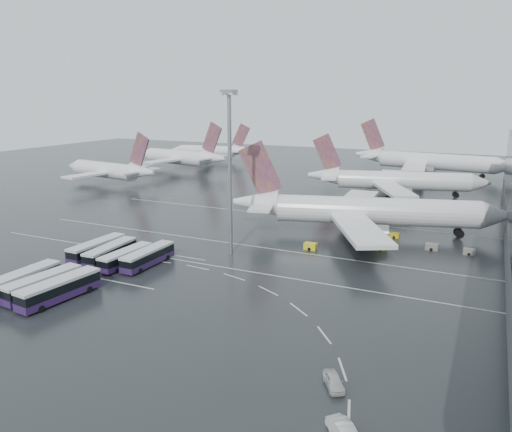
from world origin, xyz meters
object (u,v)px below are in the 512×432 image
at_px(van_curve_c, 345,432).
at_px(jet_remote_mid, 182,158).
at_px(bus_row_far_b, 43,284).
at_px(gse_cart_belly_e, 394,235).
at_px(bus_row_near_d, 148,257).
at_px(van_curve_b, 334,381).
at_px(airliner_main, 362,211).
at_px(bus_row_near_c, 126,257).
at_px(bus_row_far_c, 59,289).
at_px(gse_cart_belly_d, 469,252).
at_px(gse_cart_belly_b, 432,247).
at_px(gse_cart_belly_c, 310,246).
at_px(gse_cart_belly_a, 381,247).
at_px(jet_remote_far, 213,151).
at_px(bus_row_far_a, 22,281).
at_px(airliner_gate_b, 393,181).
at_px(jet_remote_west, 110,171).
at_px(bus_row_near_a, 97,248).
at_px(floodlight_mast, 230,153).
at_px(airliner_gate_c, 427,162).
at_px(bus_row_near_b, 110,252).

bearing_deg(van_curve_c, jet_remote_mid, 80.96).
bearing_deg(bus_row_far_b, gse_cart_belly_e, -32.12).
height_order(bus_row_near_d, van_curve_b, bus_row_near_d).
height_order(airliner_main, bus_row_near_c, airliner_main).
bearing_deg(van_curve_c, bus_row_far_c, 118.07).
xyz_separation_m(van_curve_b, gse_cart_belly_d, (10.71, 55.39, -0.11)).
height_order(gse_cart_belly_b, gse_cart_belly_c, gse_cart_belly_c).
bearing_deg(gse_cart_belly_a, van_curve_c, -81.43).
height_order(jet_remote_far, gse_cart_belly_c, jet_remote_far).
bearing_deg(gse_cart_belly_e, airliner_main, -179.48).
bearing_deg(bus_row_near_d, van_curve_b, -118.63).
height_order(van_curve_c, gse_cart_belly_d, van_curve_c).
relative_size(bus_row_near_c, gse_cart_belly_d, 5.51).
xyz_separation_m(bus_row_near_d, gse_cart_belly_c, (23.57, 21.94, -1.02)).
bearing_deg(jet_remote_far, bus_row_far_a, 99.33).
relative_size(jet_remote_far, gse_cart_belly_a, 20.97).
xyz_separation_m(airliner_main, bus_row_far_b, (-36.34, -56.15, -3.41)).
height_order(airliner_main, jet_remote_mid, airliner_main).
distance_m(airliner_gate_b, bus_row_near_c, 92.50).
xyz_separation_m(jet_remote_west, bus_row_far_c, (62.09, -82.46, -3.03)).
bearing_deg(airliner_gate_b, bus_row_far_c, -121.08).
height_order(van_curve_b, gse_cart_belly_d, van_curve_b).
xyz_separation_m(gse_cart_belly_c, gse_cart_belly_e, (13.76, 16.11, -0.13)).
height_order(jet_remote_west, jet_remote_far, jet_remote_west).
distance_m(airliner_main, bus_row_near_c, 52.18).
bearing_deg(airliner_main, bus_row_far_b, -138.60).
height_order(bus_row_near_a, gse_cart_belly_d, bus_row_near_a).
xyz_separation_m(bus_row_near_a, van_curve_b, (53.78, -23.05, -1.06)).
bearing_deg(jet_remote_far, floodlight_mast, 111.38).
relative_size(van_curve_c, floodlight_mast, 0.15).
bearing_deg(gse_cart_belly_b, airliner_main, 159.45).
height_order(airliner_main, airliner_gate_c, airliner_gate_c).
relative_size(van_curve_b, gse_cart_belly_b, 1.72).
bearing_deg(airliner_gate_b, airliner_main, -102.55).
height_order(bus_row_near_a, floodlight_mast, floodlight_mast).
bearing_deg(gse_cart_belly_e, airliner_gate_b, 100.88).
bearing_deg(gse_cart_belly_c, van_curve_b, -67.82).
height_order(bus_row_near_a, van_curve_c, bus_row_near_a).
xyz_separation_m(bus_row_near_c, gse_cart_belly_a, (40.14, 29.43, -1.09)).
xyz_separation_m(jet_remote_west, jet_remote_mid, (3.62, 39.16, 0.41)).
height_order(jet_remote_west, bus_row_near_c, jet_remote_west).
bearing_deg(gse_cart_belly_b, van_curve_b, -93.83).
relative_size(bus_row_near_b, bus_row_near_c, 1.06).
xyz_separation_m(airliner_main, gse_cart_belly_c, (-6.43, -16.05, -4.47)).
bearing_deg(jet_remote_far, gse_cart_belly_a, 123.18).
xyz_separation_m(airliner_gate_c, gse_cart_belly_d, (20.32, -100.21, -4.75)).
xyz_separation_m(bus_row_far_c, floodlight_mast, (12.57, 31.47, 17.87)).
bearing_deg(bus_row_far_b, jet_remote_west, 41.02).
bearing_deg(bus_row_near_b, van_curve_c, -122.77).
xyz_separation_m(bus_row_near_b, gse_cart_belly_a, (44.37, 28.67, -1.19)).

